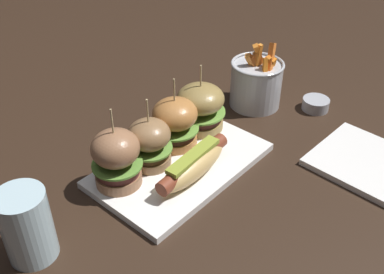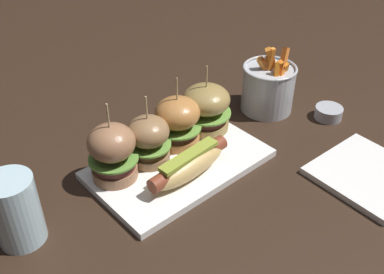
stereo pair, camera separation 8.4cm
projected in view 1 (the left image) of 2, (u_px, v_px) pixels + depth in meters
The scene contains 11 objects.
ground_plane at pixel (181, 168), 0.86m from camera, with size 3.00×3.00×0.00m, color black.
platter_main at pixel (181, 165), 0.85m from camera, with size 0.33×0.20×0.01m, color white.
hot_dog at pixel (193, 164), 0.80m from camera, with size 0.18×0.06×0.05m.
slider_far_left at pixel (116, 158), 0.77m from camera, with size 0.09×0.09×0.15m.
slider_center_left at pixel (150, 142), 0.82m from camera, with size 0.08×0.08×0.14m.
slider_center_right at pixel (175, 122), 0.87m from camera, with size 0.09×0.09×0.14m.
slider_far_right at pixel (200, 107), 0.91m from camera, with size 0.10×0.10×0.14m.
fries_bucket at pixel (256, 83), 1.01m from camera, with size 0.12×0.12×0.15m.
sauce_ramekin at pixel (316, 104), 1.02m from camera, with size 0.06×0.06×0.03m.
side_plate at pixel (364, 161), 0.86m from camera, with size 0.17×0.17×0.01m, color white.
water_glass at pixel (27, 226), 0.66m from camera, with size 0.07×0.07×0.12m, color silver.
Camera 1 is at (-0.48, -0.45, 0.55)m, focal length 42.56 mm.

